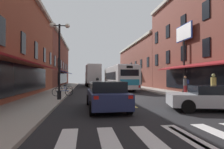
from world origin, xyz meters
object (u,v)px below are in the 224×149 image
at_px(motorcycle_rider, 98,89).
at_px(pedestrian_far, 214,86).
at_px(street_lamp_twin, 59,57).
at_px(box_truck, 93,75).
at_px(bicycle_near, 64,89).
at_px(sedan_mid, 91,82).
at_px(billboard_sign, 184,40).
at_px(pedestrian_near, 186,85).
at_px(transit_bus, 119,78).
at_px(pedestrian_mid, 140,82).
at_px(sedan_near, 214,98).
at_px(bicycle_mid, 63,92).
at_px(sedan_far, 106,95).

distance_m(motorcycle_rider, pedestrian_far, 8.53).
xyz_separation_m(motorcycle_rider, street_lamp_twin, (-2.79, -1.86, 2.38)).
distance_m(box_truck, bicycle_near, 16.38).
relative_size(sedan_mid, bicycle_near, 2.53).
xyz_separation_m(billboard_sign, pedestrian_near, (-0.89, -1.89, -4.39)).
bearing_deg(billboard_sign, pedestrian_far, -100.16).
relative_size(transit_bus, bicycle_near, 6.81).
relative_size(transit_bus, sedan_mid, 2.69).
bearing_deg(bicycle_near, pedestrian_mid, 35.71).
xyz_separation_m(transit_bus, sedan_near, (1.74, -17.34, -1.01)).
bearing_deg(sedan_mid, bicycle_mid, -96.23).
height_order(transit_bus, motorcycle_rider, transit_bus).
height_order(billboard_sign, bicycle_near, billboard_sign).
bearing_deg(box_truck, bicycle_near, -102.51).
bearing_deg(sedan_near, street_lamp_twin, 148.93).
xyz_separation_m(pedestrian_mid, street_lamp_twin, (-9.78, -13.56, 2.01)).
xyz_separation_m(pedestrian_near, street_lamp_twin, (-10.76, -2.45, 2.06)).
distance_m(bicycle_mid, pedestrian_far, 11.43).
xyz_separation_m(billboard_sign, pedestrian_far, (-1.06, -5.92, -4.34)).
distance_m(box_truck, sedan_mid, 11.37).
xyz_separation_m(sedan_far, street_lamp_twin, (-2.88, 3.73, 2.35)).
bearing_deg(sedan_near, box_truck, 100.34).
xyz_separation_m(transit_bus, sedan_mid, (-3.11, 21.11, -0.97)).
distance_m(transit_bus, sedan_mid, 21.36).
distance_m(transit_bus, sedan_far, 16.56).
xyz_separation_m(sedan_far, bicycle_mid, (-2.92, 6.29, -0.24)).
distance_m(sedan_far, pedestrian_far, 8.01).
relative_size(pedestrian_mid, pedestrian_far, 1.00).
distance_m(billboard_sign, box_truck, 20.05).
bearing_deg(billboard_sign, sedan_near, -110.49).
relative_size(sedan_mid, pedestrian_mid, 2.39).
bearing_deg(bicycle_near, transit_bus, 42.05).
height_order(box_truck, pedestrian_mid, box_truck).
distance_m(motorcycle_rider, bicycle_near, 5.43).
bearing_deg(bicycle_mid, pedestrian_near, -0.55).
bearing_deg(bicycle_near, bicycle_mid, -86.08).
bearing_deg(billboard_sign, motorcycle_rider, -164.34).
distance_m(sedan_near, pedestrian_far, 4.15).
relative_size(bicycle_mid, pedestrian_far, 0.94).
distance_m(sedan_near, pedestrian_mid, 18.57).
bearing_deg(street_lamp_twin, transit_bus, 62.52).
xyz_separation_m(bicycle_near, pedestrian_near, (11.06, -3.86, 0.52)).
bearing_deg(sedan_mid, transit_bus, -81.61).
relative_size(pedestrian_mid, street_lamp_twin, 0.34).
bearing_deg(box_truck, billboard_sign, -64.79).
relative_size(billboard_sign, motorcycle_rider, 3.31).
relative_size(sedan_mid, sedan_far, 0.92).
distance_m(billboard_sign, pedestrian_far, 7.42).
xyz_separation_m(sedan_mid, sedan_far, (-0.46, -37.25, 0.04)).
relative_size(sedan_far, motorcycle_rider, 2.25).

